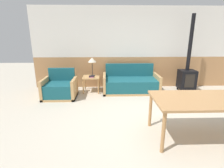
{
  "coord_description": "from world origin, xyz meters",
  "views": [
    {
      "loc": [
        -1.12,
        -3.38,
        1.85
      ],
      "look_at": [
        -0.98,
        1.02,
        0.56
      ],
      "focal_mm": 28.0,
      "sensor_mm": 36.0,
      "label": 1
    }
  ],
  "objects_px": {
    "table_lamp": "(92,61)",
    "wood_stove": "(187,74)",
    "dining_table": "(205,102)",
    "side_table": "(91,79)",
    "couch": "(130,84)",
    "armchair": "(60,89)"
  },
  "relations": [
    {
      "from": "table_lamp",
      "to": "wood_stove",
      "type": "xyz_separation_m",
      "value": [
        3.07,
        -0.13,
        -0.43
      ]
    },
    {
      "from": "dining_table",
      "to": "side_table",
      "type": "bearing_deg",
      "value": 129.63
    },
    {
      "from": "couch",
      "to": "wood_stove",
      "type": "distance_m",
      "value": 1.86
    },
    {
      "from": "couch",
      "to": "table_lamp",
      "type": "xyz_separation_m",
      "value": [
        -1.24,
        0.12,
        0.74
      ]
    },
    {
      "from": "dining_table",
      "to": "table_lamp",
      "type": "bearing_deg",
      "value": 128.2
    },
    {
      "from": "couch",
      "to": "side_table",
      "type": "relative_size",
      "value": 3.34
    },
    {
      "from": "couch",
      "to": "side_table",
      "type": "xyz_separation_m",
      "value": [
        -1.27,
        0.03,
        0.16
      ]
    },
    {
      "from": "couch",
      "to": "armchair",
      "type": "bearing_deg",
      "value": -167.75
    },
    {
      "from": "side_table",
      "to": "dining_table",
      "type": "distance_m",
      "value": 3.48
    },
    {
      "from": "table_lamp",
      "to": "wood_stove",
      "type": "bearing_deg",
      "value": -2.44
    },
    {
      "from": "side_table",
      "to": "dining_table",
      "type": "relative_size",
      "value": 0.3
    },
    {
      "from": "couch",
      "to": "armchair",
      "type": "relative_size",
      "value": 1.88
    },
    {
      "from": "armchair",
      "to": "table_lamp",
      "type": "distance_m",
      "value": 1.32
    },
    {
      "from": "couch",
      "to": "wood_stove",
      "type": "xyz_separation_m",
      "value": [
        1.84,
        -0.01,
        0.31
      ]
    },
    {
      "from": "armchair",
      "to": "dining_table",
      "type": "height_order",
      "value": "armchair"
    },
    {
      "from": "armchair",
      "to": "table_lamp",
      "type": "bearing_deg",
      "value": 19.54
    },
    {
      "from": "couch",
      "to": "armchair",
      "type": "distance_m",
      "value": 2.21
    },
    {
      "from": "side_table",
      "to": "wood_stove",
      "type": "xyz_separation_m",
      "value": [
        3.11,
        -0.04,
        0.14
      ]
    },
    {
      "from": "armchair",
      "to": "wood_stove",
      "type": "distance_m",
      "value": 4.03
    },
    {
      "from": "couch",
      "to": "table_lamp",
      "type": "height_order",
      "value": "table_lamp"
    },
    {
      "from": "side_table",
      "to": "table_lamp",
      "type": "xyz_separation_m",
      "value": [
        0.04,
        0.09,
        0.58
      ]
    },
    {
      "from": "side_table",
      "to": "dining_table",
      "type": "height_order",
      "value": "dining_table"
    }
  ]
}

